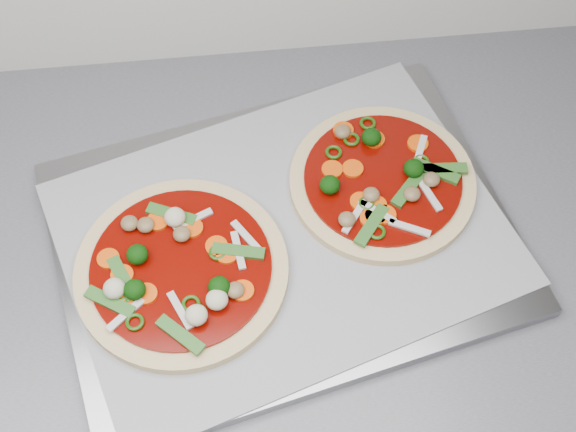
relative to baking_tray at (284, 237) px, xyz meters
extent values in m
cube|color=gray|center=(0.00, 0.00, 0.00)|extent=(0.58, 0.48, 0.02)
cube|color=#9F9EA3|center=(0.00, 0.00, 0.01)|extent=(0.57, 0.48, 0.00)
cylinder|color=#E8BF87|center=(-0.12, -0.04, 0.02)|extent=(0.27, 0.27, 0.01)
cylinder|color=#760D00|center=(-0.12, -0.04, 0.03)|extent=(0.23, 0.23, 0.00)
cube|color=beige|center=(-0.12, -0.09, 0.03)|extent=(0.03, 0.05, 0.00)
ellipsoid|color=beige|center=(-0.10, -0.10, 0.04)|extent=(0.03, 0.03, 0.02)
cylinder|color=#FB5C0D|center=(-0.08, -0.02, 0.03)|extent=(0.03, 0.03, 0.00)
cube|color=#376324|center=(-0.12, -0.12, 0.03)|extent=(0.05, 0.05, 0.00)
torus|color=#1E440B|center=(-0.11, -0.09, 0.03)|extent=(0.03, 0.03, 0.00)
torus|color=#1E440B|center=(-0.08, -0.03, 0.03)|extent=(0.03, 0.03, 0.00)
cylinder|color=#FB5C0D|center=(-0.07, -0.03, 0.03)|extent=(0.04, 0.04, 0.00)
ellipsoid|color=#0A3706|center=(-0.17, -0.07, 0.04)|extent=(0.03, 0.03, 0.02)
ellipsoid|color=#0A3706|center=(-0.08, -0.07, 0.04)|extent=(0.03, 0.03, 0.02)
ellipsoid|color=brown|center=(-0.17, 0.02, 0.03)|extent=(0.02, 0.02, 0.01)
cylinder|color=#FB5C0D|center=(-0.10, 0.01, 0.03)|extent=(0.03, 0.03, 0.00)
cylinder|color=#FB5C0D|center=(-0.18, -0.08, 0.03)|extent=(0.03, 0.03, 0.00)
ellipsoid|color=beige|center=(-0.12, 0.02, 0.04)|extent=(0.03, 0.03, 0.02)
cube|color=beige|center=(-0.04, -0.01, 0.03)|extent=(0.03, 0.04, 0.00)
ellipsoid|color=brown|center=(-0.11, 0.00, 0.03)|extent=(0.02, 0.02, 0.01)
cube|color=#376324|center=(-0.12, 0.03, 0.03)|extent=(0.06, 0.04, 0.00)
cube|color=#376324|center=(-0.19, -0.08, 0.03)|extent=(0.06, 0.04, 0.00)
cube|color=#376324|center=(-0.05, -0.03, 0.03)|extent=(0.06, 0.03, 0.00)
ellipsoid|color=#0A3706|center=(-0.16, -0.03, 0.04)|extent=(0.03, 0.03, 0.02)
cube|color=beige|center=(-0.05, -0.03, 0.03)|extent=(0.01, 0.05, 0.00)
torus|color=#1E440B|center=(-0.18, -0.08, 0.03)|extent=(0.02, 0.02, 0.00)
cylinder|color=#FB5C0D|center=(-0.19, -0.02, 0.03)|extent=(0.03, 0.03, 0.00)
cylinder|color=#FB5C0D|center=(-0.14, 0.02, 0.03)|extent=(0.03, 0.03, 0.00)
torus|color=#1E440B|center=(-0.18, -0.07, 0.03)|extent=(0.02, 0.02, 0.00)
ellipsoid|color=beige|center=(-0.08, -0.09, 0.04)|extent=(0.03, 0.03, 0.02)
cube|color=beige|center=(-0.18, -0.09, 0.03)|extent=(0.04, 0.04, 0.00)
torus|color=#1E440B|center=(-0.17, -0.10, 0.03)|extent=(0.03, 0.03, 0.00)
cylinder|color=#FB5C0D|center=(-0.18, -0.05, 0.03)|extent=(0.03, 0.03, 0.00)
ellipsoid|color=beige|center=(-0.19, -0.06, 0.04)|extent=(0.03, 0.03, 0.02)
cylinder|color=#FB5C0D|center=(-0.05, -0.08, 0.03)|extent=(0.03, 0.03, 0.00)
torus|color=#1E440B|center=(-0.10, -0.10, 0.03)|extent=(0.03, 0.03, 0.00)
cylinder|color=#FB5C0D|center=(-0.15, -0.07, 0.03)|extent=(0.03, 0.03, 0.00)
ellipsoid|color=brown|center=(-0.06, -0.08, 0.03)|extent=(0.02, 0.02, 0.01)
cube|color=#376324|center=(-0.18, -0.05, 0.03)|extent=(0.04, 0.06, 0.00)
ellipsoid|color=brown|center=(-0.15, 0.01, 0.03)|extent=(0.03, 0.03, 0.01)
cube|color=beige|center=(-0.10, 0.02, 0.03)|extent=(0.05, 0.03, 0.00)
cylinder|color=#E8BF87|center=(0.12, 0.05, 0.02)|extent=(0.30, 0.30, 0.01)
cylinder|color=#760D00|center=(0.12, 0.05, 0.02)|extent=(0.26, 0.26, 0.00)
ellipsoid|color=#0A3706|center=(0.12, 0.10, 0.04)|extent=(0.03, 0.03, 0.02)
cylinder|color=#FB5C0D|center=(0.11, 0.01, 0.03)|extent=(0.03, 0.03, 0.00)
torus|color=#1E440B|center=(0.07, 0.09, 0.03)|extent=(0.03, 0.03, 0.00)
torus|color=#1E440B|center=(0.12, 0.13, 0.03)|extent=(0.03, 0.03, 0.00)
ellipsoid|color=brown|center=(0.18, 0.04, 0.03)|extent=(0.03, 0.03, 0.01)
cylinder|color=#FB5C0D|center=(0.10, 0.00, 0.03)|extent=(0.03, 0.03, 0.00)
cube|color=beige|center=(0.17, 0.08, 0.03)|extent=(0.03, 0.05, 0.00)
cube|color=#376324|center=(0.19, 0.06, 0.03)|extent=(0.06, 0.02, 0.00)
cube|color=beige|center=(0.14, -0.02, 0.03)|extent=(0.05, 0.03, 0.00)
cylinder|color=#FB5C0D|center=(0.10, 0.00, 0.03)|extent=(0.03, 0.03, 0.00)
cylinder|color=#FB5C0D|center=(0.17, 0.06, 0.03)|extent=(0.03, 0.03, 0.00)
ellipsoid|color=brown|center=(0.08, 0.12, 0.03)|extent=(0.03, 0.03, 0.01)
ellipsoid|color=#0A3706|center=(0.06, 0.04, 0.04)|extent=(0.03, 0.03, 0.02)
ellipsoid|color=#0A3706|center=(0.16, 0.05, 0.04)|extent=(0.03, 0.03, 0.02)
cube|color=beige|center=(0.08, 0.00, 0.03)|extent=(0.04, 0.04, 0.00)
cube|color=#376324|center=(0.15, 0.03, 0.03)|extent=(0.05, 0.05, 0.00)
ellipsoid|color=brown|center=(0.10, 0.03, 0.03)|extent=(0.03, 0.03, 0.01)
cylinder|color=#FB5C0D|center=(0.12, 0.00, 0.03)|extent=(0.03, 0.03, 0.00)
ellipsoid|color=brown|center=(0.07, 0.00, 0.03)|extent=(0.03, 0.03, 0.01)
cube|color=#376324|center=(0.18, 0.05, 0.03)|extent=(0.06, 0.04, 0.00)
torus|color=#1E440B|center=(0.10, 0.02, 0.03)|extent=(0.03, 0.03, 0.00)
ellipsoid|color=brown|center=(0.15, 0.02, 0.03)|extent=(0.03, 0.03, 0.01)
cylinder|color=#FB5C0D|center=(0.17, 0.10, 0.03)|extent=(0.03, 0.03, 0.00)
torus|color=#1E440B|center=(0.10, -0.02, 0.03)|extent=(0.03, 0.03, 0.00)
cylinder|color=#FB5C0D|center=(0.09, 0.07, 0.03)|extent=(0.03, 0.03, 0.00)
cylinder|color=#FB5C0D|center=(0.12, 0.11, 0.03)|extent=(0.03, 0.03, 0.00)
cylinder|color=#FB5C0D|center=(0.06, 0.07, 0.03)|extent=(0.03, 0.03, 0.00)
cylinder|color=#FB5C0D|center=(0.09, 0.02, 0.03)|extent=(0.03, 0.03, 0.00)
torus|color=#1E440B|center=(0.17, 0.07, 0.03)|extent=(0.03, 0.03, 0.00)
cylinder|color=#FB5C0D|center=(0.09, 0.12, 0.03)|extent=(0.04, 0.04, 0.00)
torus|color=#1E440B|center=(0.09, 0.11, 0.03)|extent=(0.03, 0.03, 0.00)
cube|color=beige|center=(0.11, 0.01, 0.03)|extent=(0.04, 0.04, 0.00)
cube|color=beige|center=(0.17, 0.02, 0.03)|extent=(0.02, 0.05, 0.00)
cube|color=#376324|center=(0.10, -0.01, 0.03)|extent=(0.05, 0.05, 0.00)
camera|label=1|loc=(-0.04, -0.46, 0.80)|focal=50.00mm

